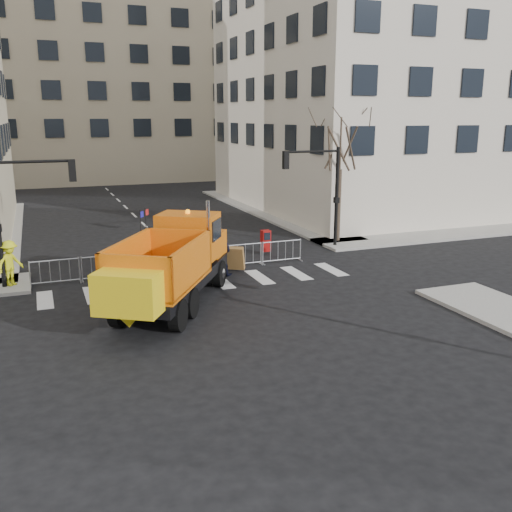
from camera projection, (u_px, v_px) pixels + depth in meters
name	position (u px, v px, depth m)	size (l,w,h in m)	color
ground	(250.00, 325.00, 19.51)	(120.00, 120.00, 0.00)	black
sidewalk_back	(188.00, 265.00, 27.19)	(64.00, 5.00, 0.15)	gray
building_far	(87.00, 70.00, 63.74)	(30.00, 18.00, 24.00)	tan
traffic_light_right	(336.00, 198.00, 30.44)	(0.18, 0.18, 5.40)	black
crowd_barriers	(176.00, 261.00, 26.00)	(12.60, 0.60, 1.10)	#9EA0A5
street_tree	(339.00, 176.00, 31.34)	(3.00, 3.00, 7.50)	#382B21
plow_truck	(171.00, 262.00, 21.10)	(7.52, 9.74, 3.84)	black
cop_a	(213.00, 257.00, 25.62)	(0.58, 0.38, 1.59)	black
cop_b	(221.00, 253.00, 25.46)	(1.00, 0.78, 2.06)	black
cop_c	(182.00, 257.00, 25.43)	(0.98, 0.41, 1.67)	black
worker	(10.00, 263.00, 23.41)	(1.23, 0.70, 1.90)	yellow
newspaper_box	(266.00, 241.00, 29.47)	(0.45, 0.40, 1.10)	#950C0B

